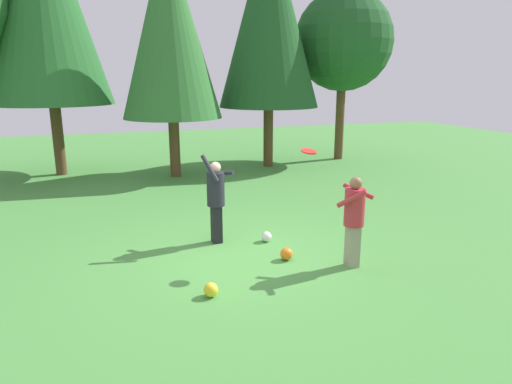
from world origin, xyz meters
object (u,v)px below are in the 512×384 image
object	(u,v)px
person_thrower	(216,195)
ball_white	(266,237)
tree_far_right	(343,42)
tree_right	(269,15)
frisbee	(309,151)
person_catcher	(354,215)
tree_center	(169,27)
ball_orange	(286,254)
ball_yellow	(211,290)

from	to	relation	value
person_thrower	ball_white	size ratio (longest dim) A/B	8.60
ball_white	tree_far_right	distance (m)	10.68
ball_white	person_thrower	bearing A→B (deg)	162.28
tree_right	tree_far_right	bearing A→B (deg)	8.96
ball_white	frisbee	bearing A→B (deg)	-68.35
person_catcher	ball_white	distance (m)	2.03
frisbee	person_thrower	bearing A→B (deg)	135.84
ball_white	tree_center	xyz separation A→B (m)	(-0.69, 6.64, 4.49)
person_catcher	ball_orange	world-z (taller)	person_catcher
ball_orange	ball_white	distance (m)	0.98
ball_yellow	tree_right	size ratio (longest dim) A/B	0.03
ball_orange	tree_center	distance (m)	8.87
person_catcher	ball_orange	xyz separation A→B (m)	(-0.95, 0.60, -0.81)
person_catcher	ball_white	bearing A→B (deg)	-12.51
tree_right	ball_white	bearing A→B (deg)	-110.78
tree_center	tree_right	bearing A→B (deg)	10.59
ball_yellow	tree_far_right	size ratio (longest dim) A/B	0.03
ball_yellow	tree_far_right	bearing A→B (deg)	52.26
tree_center	tree_right	size ratio (longest dim) A/B	0.89
ball_orange	ball_yellow	bearing A→B (deg)	-150.18
ball_yellow	ball_orange	bearing A→B (deg)	29.82
ball_white	person_catcher	bearing A→B (deg)	-58.52
person_thrower	tree_center	world-z (taller)	tree_center
tree_far_right	frisbee	bearing A→B (deg)	-122.22
person_thrower	ball_orange	world-z (taller)	person_thrower
person_catcher	ball_yellow	distance (m)	2.68
frisbee	tree_right	world-z (taller)	tree_right
ball_yellow	ball_white	xyz separation A→B (m)	(1.57, 1.89, -0.01)
frisbee	tree_center	distance (m)	8.15
person_thrower	ball_yellow	world-z (taller)	person_thrower
person_thrower	frisbee	bearing A→B (deg)	0.00
person_catcher	tree_far_right	size ratio (longest dim) A/B	0.25
person_catcher	tree_center	xyz separation A→B (m)	(-1.66, 8.22, 3.68)
person_catcher	ball_white	world-z (taller)	person_catcher
person_thrower	tree_center	bearing A→B (deg)	132.03
person_catcher	ball_orange	distance (m)	1.39
person_catcher	ball_yellow	bearing A→B (deg)	52.86
person_catcher	frisbee	world-z (taller)	frisbee
ball_orange	ball_white	bearing A→B (deg)	90.92
tree_far_right	person_thrower	bearing A→B (deg)	-132.42
ball_white	tree_far_right	size ratio (longest dim) A/B	0.03
ball_orange	tree_center	world-z (taller)	tree_center
tree_center	tree_right	xyz separation A→B (m)	(3.45, 0.65, 0.57)
ball_orange	tree_far_right	world-z (taller)	tree_far_right
person_thrower	ball_white	world-z (taller)	person_thrower
tree_center	tree_right	distance (m)	3.56
person_thrower	tree_far_right	xyz separation A→B (m)	(6.84, 7.49, 3.46)
frisbee	ball_orange	size ratio (longest dim) A/B	1.57
tree_center	person_thrower	bearing A→B (deg)	-92.14
ball_white	tree_right	xyz separation A→B (m)	(2.76, 7.29, 5.06)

